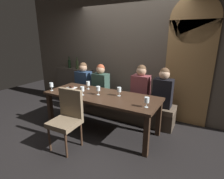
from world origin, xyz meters
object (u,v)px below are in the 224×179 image
chair_near_side (67,115)px  wine_glass_end_left (88,84)px  wine_glass_center_back (98,89)px  diner_bearded (101,81)px  wine_bottle_pale_label (77,64)px  wine_glass_far_left (147,100)px  wine_glass_end_right (119,90)px  dessert_plate (71,88)px  diner_far_end (141,85)px  diner_redhead (83,78)px  wine_glass_near_left (51,85)px  banquette_bench (118,107)px  wine_bottle_dark_red (69,64)px  diner_near_end (163,89)px  dining_table (101,99)px  wine_glass_far_right (82,89)px

chair_near_side → wine_glass_end_left: bearing=105.0°
wine_glass_end_left → wine_glass_center_back: same height
diner_bearded → wine_glass_end_left: size_ratio=4.52×
chair_near_side → wine_bottle_pale_label: (-1.23, 1.75, 0.51)m
diner_bearded → wine_glass_far_left: size_ratio=4.52×
wine_glass_end_right → dessert_plate: (-1.12, -0.05, -0.10)m
wine_bottle_pale_label → diner_far_end: bearing=-9.1°
diner_redhead → wine_glass_far_left: bearing=-24.4°
chair_near_side → diner_far_end: (0.71, 1.44, 0.27)m
wine_glass_near_left → dessert_plate: bearing=55.3°
diner_far_end → wine_glass_end_left: bearing=-150.7°
wine_glass_center_back → diner_bearded: bearing=119.7°
wine_glass_center_back → wine_glass_far_left: (0.99, -0.15, 0.00)m
banquette_bench → wine_bottle_dark_red: 1.95m
wine_glass_near_left → wine_glass_end_right: bearing=15.6°
diner_far_end → wine_glass_center_back: size_ratio=4.87×
diner_bearded → wine_bottle_pale_label: 1.05m
dessert_plate → diner_redhead: bearing=104.8°
diner_bearded → wine_glass_end_left: 0.52m
diner_bearded → wine_glass_near_left: 1.12m
wine_bottle_dark_red → wine_glass_end_left: bearing=-34.1°
diner_near_end → chair_near_side: bearing=-129.7°
dessert_plate → wine_glass_end_left: bearing=19.4°
wine_glass_center_back → wine_glass_near_left: bearing=-166.1°
wine_bottle_pale_label → wine_glass_near_left: wine_bottle_pale_label is taller
chair_near_side → diner_redhead: bearing=118.5°
diner_redhead → wine_glass_far_left: size_ratio=4.56×
diner_near_end → diner_bearded: bearing=-179.8°
diner_redhead → wine_bottle_pale_label: wine_bottle_pale_label is taller
wine_bottle_dark_red → dessert_plate: bearing=-47.0°
dining_table → wine_bottle_pale_label: (-1.42, 1.03, 0.42)m
wine_glass_far_right → wine_glass_end_right: 0.69m
chair_near_side → dessert_plate: bearing=127.6°
dining_table → diner_near_end: bearing=35.5°
diner_redhead → wine_bottle_dark_red: wine_bottle_dark_red is taller
diner_bearded → dessert_plate: size_ratio=3.90×
chair_near_side → wine_glass_far_right: chair_near_side is taller
wine_glass_far_left → wine_bottle_dark_red: bearing=155.3°
wine_glass_end_left → wine_glass_far_left: same height
diner_far_end → dessert_plate: (-1.31, -0.66, -0.07)m
wine_glass_end_left → diner_near_end: bearing=20.2°
diner_near_end → wine_glass_far_right: bearing=-145.1°
diner_far_end → wine_glass_center_back: diner_far_end is taller
diner_redhead → diner_far_end: diner_far_end is taller
wine_glass_far_right → wine_glass_near_left: bearing=-173.6°
wine_glass_near_left → wine_glass_far_right: same height
diner_redhead → wine_glass_end_left: 0.73m
wine_glass_near_left → wine_glass_far_right: size_ratio=1.00×
chair_near_side → dining_table: bearing=74.8°
wine_glass_far_right → chair_near_side: bearing=-79.5°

